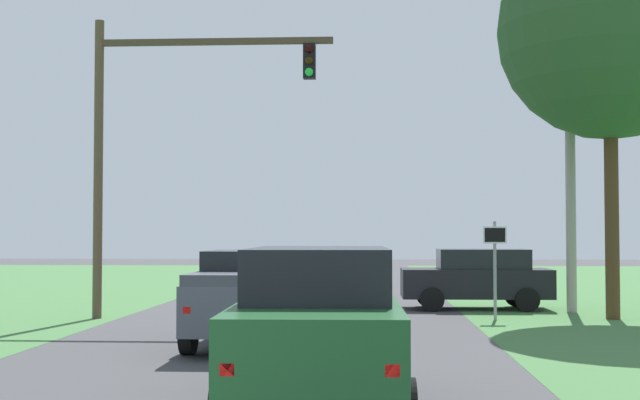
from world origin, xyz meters
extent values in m
plane|color=#424244|center=(0.00, 9.94, 0.00)|extent=(120.00, 120.00, 0.00)
cube|color=#194C23|center=(1.37, 5.16, 0.88)|extent=(2.00, 5.03, 1.05)
cube|color=black|center=(1.37, 5.41, 1.72)|extent=(1.73, 3.13, 0.63)
cube|color=red|center=(0.65, 2.68, 0.94)|extent=(0.14, 0.06, 0.12)
cube|color=red|center=(2.20, 2.71, 0.94)|extent=(0.14, 0.06, 0.12)
cylinder|color=black|center=(0.40, 6.69, 0.36)|extent=(0.24, 0.72, 0.72)
cylinder|color=black|center=(2.28, 6.73, 0.36)|extent=(0.24, 0.72, 0.72)
cube|color=#4C515B|center=(-0.32, 12.05, 0.85)|extent=(2.02, 5.25, 0.90)
cube|color=black|center=(-0.32, 11.79, 1.59)|extent=(1.76, 2.00, 0.58)
cube|color=#41454E|center=(-0.33, 10.42, 1.40)|extent=(1.90, 2.00, 0.20)
cube|color=red|center=(-1.15, 9.46, 0.89)|extent=(0.14, 0.06, 0.12)
cube|color=red|center=(0.48, 9.45, 0.89)|extent=(0.14, 0.06, 0.12)
cylinder|color=black|center=(-1.30, 13.68, 0.40)|extent=(0.24, 0.80, 0.80)
cylinder|color=black|center=(0.68, 13.67, 0.40)|extent=(0.24, 0.80, 0.80)
cylinder|color=black|center=(-1.33, 10.43, 0.40)|extent=(0.24, 0.80, 0.80)
cylinder|color=black|center=(0.66, 10.42, 0.40)|extent=(0.24, 0.80, 0.80)
cylinder|color=brown|center=(-5.11, 17.04, 3.91)|extent=(0.24, 0.24, 7.83)
cube|color=#4C3D2B|center=(-2.03, 17.04, 7.23)|extent=(6.16, 0.16, 0.16)
cube|color=black|center=(0.44, 17.04, 6.68)|extent=(0.32, 0.28, 0.90)
sphere|color=black|center=(0.44, 16.89, 6.98)|extent=(0.22, 0.22, 0.22)
sphere|color=black|center=(0.44, 16.89, 6.68)|extent=(0.22, 0.22, 0.22)
sphere|color=#1ED83F|center=(0.44, 16.89, 6.38)|extent=(0.22, 0.22, 0.22)
cylinder|color=gray|center=(5.19, 17.17, 1.26)|extent=(0.08, 0.08, 2.53)
cube|color=white|center=(5.19, 17.14, 2.18)|extent=(0.60, 0.03, 0.44)
cube|color=black|center=(5.19, 17.13, 2.18)|extent=(0.52, 0.01, 0.36)
cylinder|color=#4C351E|center=(8.26, 17.60, 2.70)|extent=(0.36, 0.36, 5.39)
sphere|color=#2A5028|center=(8.26, 17.60, 7.57)|extent=(5.82, 5.82, 5.82)
cube|color=black|center=(5.08, 20.46, 0.76)|extent=(4.33, 1.87, 0.84)
cube|color=black|center=(5.29, 20.47, 1.47)|extent=(2.60, 1.64, 0.57)
cube|color=red|center=(2.95, 21.19, 0.80)|extent=(0.06, 0.14, 0.12)
cube|color=red|center=(2.96, 19.69, 0.80)|extent=(0.06, 0.14, 0.12)
cylinder|color=black|center=(6.40, 21.39, 0.34)|extent=(0.68, 0.23, 0.68)
cylinder|color=black|center=(6.42, 19.56, 0.34)|extent=(0.68, 0.23, 0.68)
cylinder|color=black|center=(3.73, 21.36, 0.34)|extent=(0.68, 0.23, 0.68)
cylinder|color=black|center=(3.75, 19.54, 0.34)|extent=(0.68, 0.23, 0.68)
cylinder|color=#9E998E|center=(7.64, 19.50, 4.74)|extent=(0.28, 0.28, 9.49)
camera|label=1|loc=(2.00, -5.56, 2.21)|focal=49.39mm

